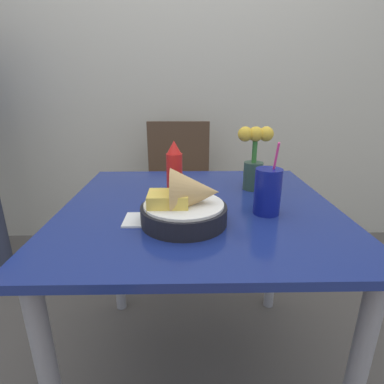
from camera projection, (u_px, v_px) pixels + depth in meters
name	position (u px, v px, depth m)	size (l,w,h in m)	color
ground_plane	(198.00, 367.00, 1.25)	(12.00, 12.00, 0.00)	#4C4742
wall_window	(192.00, 58.00, 2.01)	(7.00, 0.06, 2.60)	#B7B2A3
dining_table	(199.00, 234.00, 1.05)	(0.91, 0.87, 0.73)	navy
chair_far_window	(179.00, 181.00, 1.94)	(0.40, 0.40, 0.91)	#473323
food_basket	(187.00, 204.00, 0.86)	(0.25, 0.25, 0.16)	black
ketchup_bottle	(174.00, 169.00, 1.08)	(0.06, 0.06, 0.20)	red
drink_cup	(267.00, 193.00, 0.92)	(0.08, 0.08, 0.23)	navy
flower_vase	(254.00, 156.00, 1.13)	(0.13, 0.07, 0.24)	#2D4738
napkin	(146.00, 220.00, 0.89)	(0.13, 0.10, 0.01)	white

